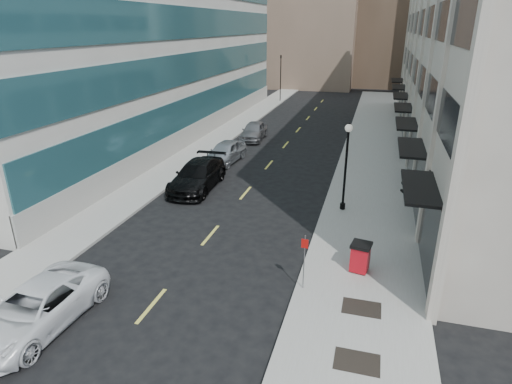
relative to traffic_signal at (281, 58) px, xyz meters
The scene contains 18 objects.
ground 48.65m from the traffic_signal, 83.46° to the right, with size 160.00×160.00×0.00m, color black.
sidewalk_right 31.38m from the traffic_signal, 65.10° to the right, with size 5.00×80.00×0.15m, color gray.
sidewalk_left 28.58m from the traffic_signal, 92.05° to the right, with size 3.00×80.00×0.15m, color gray.
building_left 23.84m from the traffic_signal, 116.45° to the right, with size 16.14×46.00×20.00m.
skyline_tan_far 31.63m from the traffic_signal, 105.82° to the left, with size 12.00×14.00×22.00m, color #806654.
skyline_stone 29.91m from the traffic_signal, 37.45° to the left, with size 10.00×14.00×20.00m, color beige.
grate_mid 49.11m from the traffic_signal, 74.43° to the right, with size 1.40×1.00×0.01m, color black.
grate_far 46.43m from the traffic_signal, 73.49° to the right, with size 1.40×1.00×0.01m, color black.
road_centerline 32.00m from the traffic_signal, 79.94° to the right, with size 0.15×68.20×0.01m.
traffic_signal is the anchor object (origin of this frame).
car_white_van 48.41m from the traffic_signal, 87.26° to the right, with size 2.50×5.42×1.51m, color white.
car_black_pickup 34.42m from the traffic_signal, 86.13° to the right, with size 2.42×5.95×1.73m, color black.
car_silver_sedan 28.79m from the traffic_signal, 85.64° to the right, with size 1.93×4.79×1.63m, color #9B9FA4.
car_grey_sedan 21.69m from the traffic_signal, 83.75° to the right, with size 1.91×4.75×1.62m, color slate.
trash_bin 43.83m from the traffic_signal, 72.83° to the right, with size 0.92×0.96×1.29m.
lamppost 37.16m from the traffic_signal, 71.77° to the right, with size 0.41×0.41×4.94m.
sign_post 45.02m from the traffic_signal, 76.06° to the right, with size 0.27×0.06×2.31m.
urn_planter 35.31m from the traffic_signal, 64.40° to the right, with size 0.57×0.57×0.79m.
Camera 1 is at (7.42, -9.80, 9.83)m, focal length 30.00 mm.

